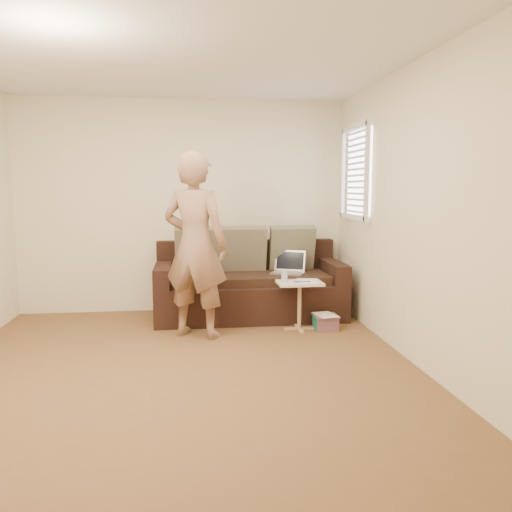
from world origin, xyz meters
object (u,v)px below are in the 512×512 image
laptop_white (208,276)px  side_table (299,306)px  drinking_glass (284,276)px  striped_box (325,322)px  sofa (250,282)px  person (195,245)px  laptop_silver (288,274)px

laptop_white → side_table: (0.96, -0.51, -0.26)m
drinking_glass → side_table: bearing=-14.9°
striped_box → side_table: bearing=174.1°
sofa → drinking_glass: size_ratio=18.33×
laptop_white → drinking_glass: bearing=-51.2°
sofa → person: person is taller
laptop_white → person: person is taller
sofa → striped_box: 1.06m
laptop_white → drinking_glass: size_ratio=2.69×
sofa → striped_box: bearing=-41.0°
laptop_white → laptop_silver: bearing=-17.5°
side_table → laptop_white: bearing=152.2°
person → striped_box: bearing=-150.9°
striped_box → laptop_white: bearing=156.7°
laptop_silver → striped_box: (0.31, -0.60, -0.44)m
laptop_silver → drinking_glass: drinking_glass is taller
laptop_silver → side_table: laptop_silver is taller
laptop_silver → person: size_ratio=0.20×
side_table → sofa: bearing=126.8°
person → drinking_glass: (0.95, 0.14, -0.36)m
drinking_glass → striped_box: drinking_glass is taller
laptop_white → side_table: 1.12m
striped_box → sofa: bearing=139.0°
sofa → striped_box: size_ratio=8.52×
laptop_silver → drinking_glass: size_ratio=3.14×
side_table → person: bearing=-174.8°
sofa → drinking_glass: bearing=-62.1°
person → striped_box: size_ratio=7.33×
person → side_table: 1.31m
side_table → striped_box: bearing=-5.9°
laptop_white → striped_box: bearing=-44.4°
laptop_silver → laptop_white: 0.94m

